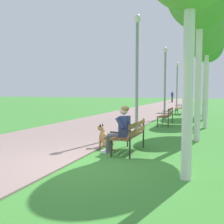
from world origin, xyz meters
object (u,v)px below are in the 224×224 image
birch_tree_fifth (208,45)px  person_seated_on_near_bench (121,128)px  park_bench_far (181,107)px  birch_tree_fourth (205,39)px  dog_shepherd (106,139)px  lamp_post_near (137,73)px  birch_tree_third (208,28)px  park_bench_mid (167,115)px  lamp_post_mid (165,82)px  lamp_post_far (177,86)px  park_bench_furthest (189,103)px  pedestrian_distant (172,97)px  park_bench_near (131,133)px

birch_tree_fifth → person_seated_on_near_bench: bearing=-98.3°
park_bench_far → birch_tree_fourth: (1.61, -3.42, 4.02)m
birch_tree_fourth → dog_shepherd: bearing=-104.9°
lamp_post_near → birch_tree_fifth: size_ratio=0.73×
birch_tree_fifth → birch_tree_third: bearing=-89.5°
park_bench_far → dog_shepherd: size_ratio=1.97×
park_bench_mid → dog_shepherd: 5.88m
lamp_post_mid → birch_tree_fourth: birch_tree_fourth is taller
lamp_post_mid → lamp_post_near: bearing=-90.9°
birch_tree_third → lamp_post_mid: bearing=125.7°
lamp_post_near → birch_tree_fourth: (2.24, 6.30, 2.23)m
lamp_post_far → birch_tree_fifth: size_ratio=0.65×
park_bench_mid → park_bench_furthest: (0.06, 12.74, 0.00)m
park_bench_mid → lamp_post_far: (-0.67, 9.66, 1.56)m
pedestrian_distant → park_bench_near: bearing=-84.3°
dog_shepherd → birch_tree_fifth: (2.50, 12.62, 4.55)m
lamp_post_mid → park_bench_far: bearing=82.0°
park_bench_mid → lamp_post_mid: (-0.56, 2.83, 1.65)m
lamp_post_far → park_bench_near: bearing=-87.6°
lamp_post_mid → dog_shepherd: bearing=-91.7°
birch_tree_fifth → birch_tree_fourth: bearing=-91.5°
lamp_post_far → pedestrian_distant: lamp_post_far is taller
park_bench_near → lamp_post_mid: lamp_post_mid is taller
park_bench_near → lamp_post_near: lamp_post_near is taller
lamp_post_far → lamp_post_mid: bearing=-89.1°
birch_tree_third → pedestrian_distant: size_ratio=3.39×
birch_tree_fifth → lamp_post_far: bearing=129.4°
park_bench_furthest → dog_shepherd: size_ratio=1.97×
park_bench_near → park_bench_mid: bearing=89.8°
lamp_post_mid → birch_tree_third: 4.51m
lamp_post_mid → birch_tree_third: (2.31, -3.21, 2.19)m
park_bench_mid → person_seated_on_near_bench: 6.26m
lamp_post_mid → birch_tree_fourth: bearing=10.7°
person_seated_on_near_bench → birch_tree_third: (1.97, 5.88, 3.67)m
park_bench_far → park_bench_furthest: size_ratio=1.00×
park_bench_mid → birch_tree_fifth: size_ratio=0.24×
person_seated_on_near_bench → pedestrian_distant: (-3.02, 32.34, 0.16)m
park_bench_furthest → lamp_post_far: 3.52m
lamp_post_mid → pedestrian_distant: 23.45m
lamp_post_far → park_bench_furthest: bearing=76.7°
park_bench_near → birch_tree_fourth: (1.61, 9.25, 4.02)m
park_bench_far → birch_tree_fourth: 5.52m
park_bench_far → pedestrian_distant: 19.69m
birch_tree_fourth → person_seated_on_near_bench: bearing=-100.8°
park_bench_mid → birch_tree_third: 4.23m
park_bench_furthest → birch_tree_fourth: bearing=-80.9°
lamp_post_mid → lamp_post_far: (-0.11, 6.83, -0.09)m
lamp_post_far → birch_tree_third: birch_tree_third is taller
lamp_post_near → birch_tree_fifth: bearing=76.7°
dog_shepherd → birch_tree_third: bearing=64.7°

